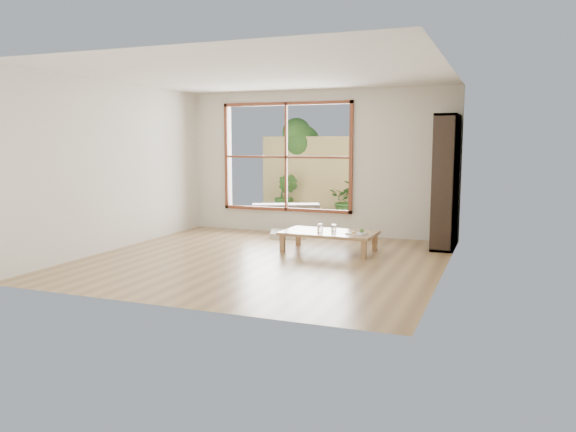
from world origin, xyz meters
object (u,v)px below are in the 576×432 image
(low_table, at_px, (329,234))
(garden_bench, at_px, (286,207))
(bookshelf, at_px, (446,182))
(food_tray, at_px, (357,233))

(low_table, xyz_separation_m, garden_bench, (-1.59, 2.22, 0.11))
(bookshelf, bearing_deg, garden_bench, 159.14)
(garden_bench, bearing_deg, food_tray, -72.74)
(bookshelf, height_order, food_tray, bookshelf)
(food_tray, bearing_deg, garden_bench, 145.25)
(bookshelf, relative_size, food_tray, 6.69)
(garden_bench, bearing_deg, bookshelf, -45.43)
(low_table, xyz_separation_m, bookshelf, (1.61, 1.00, 0.78))
(food_tray, xyz_separation_m, garden_bench, (-2.05, 2.29, 0.06))
(low_table, bearing_deg, garden_bench, 126.95)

